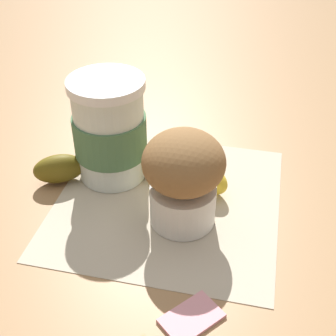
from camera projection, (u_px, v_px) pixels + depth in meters
ground_plane at (168, 201)px, 0.51m from camera, size 3.00×3.00×0.00m
paper_napkin at (168, 200)px, 0.51m from camera, size 0.29×0.29×0.00m
coffee_cup at (110, 131)px, 0.52m from camera, size 0.08×0.08×0.12m
muffin at (183, 176)px, 0.45m from camera, size 0.08×0.08×0.10m
banana at (133, 166)px, 0.53m from camera, size 0.23×0.09×0.03m
sugar_packet at (192, 317)px, 0.39m from camera, size 0.06×0.05×0.01m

